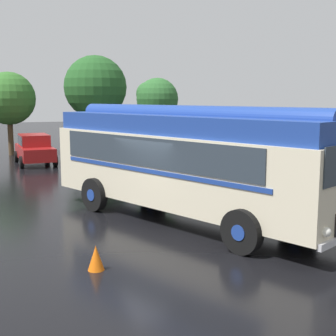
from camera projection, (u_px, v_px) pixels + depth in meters
ground_plane at (164, 222)px, 14.13m from camera, size 120.00×120.00×0.00m
vintage_bus at (186, 159)px, 14.04m from camera, size 6.33×10.21×3.49m
car_near_left at (35, 149)px, 26.18m from camera, size 2.14×4.29×1.66m
car_mid_left at (88, 147)px, 26.99m from camera, size 2.36×4.38×1.66m
car_mid_right at (136, 147)px, 27.50m from camera, size 2.07×4.26×1.66m
tree_left_of_centre at (8, 100)px, 29.71m from camera, size 3.37×3.37×5.33m
tree_centre at (96, 88)px, 31.33m from camera, size 4.21×4.21×6.50m
tree_right_of_centre at (156, 98)px, 33.93m from camera, size 3.04×3.04×5.11m
traffic_cone at (96, 258)px, 10.15m from camera, size 0.36×0.36×0.55m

